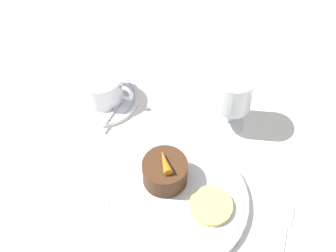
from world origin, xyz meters
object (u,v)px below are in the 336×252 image
coffee_cup (102,86)px  fork (283,238)px  dessert_cake (164,173)px  dinner_plate (176,200)px  wine_glass (233,94)px

coffee_cup → fork: 0.43m
fork → dessert_cake: (-0.22, 0.02, 0.04)m
dinner_plate → fork: dinner_plate is taller
dinner_plate → fork: size_ratio=1.35×
dinner_plate → coffee_cup: 0.27m
fork → dessert_cake: dessert_cake is taller
dinner_plate → wine_glass: bearing=81.0°
dinner_plate → dessert_cake: (-0.03, 0.03, 0.03)m
coffee_cup → dessert_cake: (0.19, -0.14, -0.00)m
dinner_plate → coffee_cup: coffee_cup is taller
dessert_cake → coffee_cup: bearing=143.9°
wine_glass → fork: (0.15, -0.19, -0.08)m
fork → coffee_cup: bearing=158.6°
dinner_plate → wine_glass: wine_glass is taller
wine_glass → fork: wine_glass is taller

